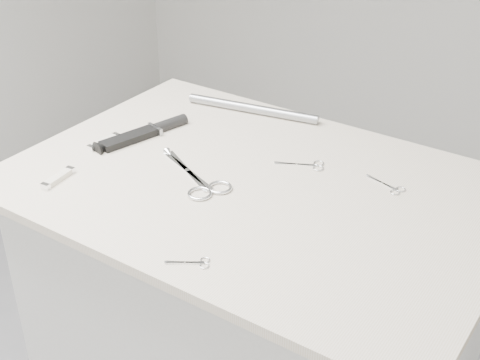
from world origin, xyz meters
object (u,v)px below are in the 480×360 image
Objects in this scene: plinth at (253,352)px; pocket_knife_b at (104,142)px; metal_rail at (252,109)px; tiny_scissors at (194,263)px; large_shears at (202,183)px; sheathed_knife at (148,132)px; embroidery_scissors_b at (390,187)px; embroidery_scissors_a at (308,165)px; pocket_knife_a at (58,178)px.

plinth is 10.23× the size of pocket_knife_b.
tiny_scissors is at bearing -65.94° from metal_rail.
large_shears is (-0.09, -0.07, 0.47)m from plinth.
plinth is 0.58m from sheathed_knife.
pocket_knife_b is at bearing 118.63° from tiny_scissors.
large_shears is at bearing -90.54° from pocket_knife_b.
embroidery_scissors_b and tiny_scissors have the same top height.
large_shears reaches higher than embroidery_scissors_a.
plinth is 0.62m from pocket_knife_a.
embroidery_scissors_b is at bearing -22.12° from embroidery_scissors_a.
embroidery_scissors_b is 1.25× the size of tiny_scissors.
pocket_knife_a is at bearing -147.22° from plinth.
sheathed_knife reaches higher than plinth.
sheathed_knife is 0.27m from metal_rail.
plinth is at bearing -134.22° from embroidery_scissors_b.
metal_rail is at bearing 124.11° from plinth.
plinth is 10.04× the size of embroidery_scissors_b.
embroidery_scissors_a is 0.39m from sheathed_knife.
sheathed_knife is 0.67× the size of metal_rail.
pocket_knife_b is (-0.61, -0.18, 0.00)m from embroidery_scissors_b.
plinth is 0.54m from embroidery_scissors_b.
pocket_knife_b reaches higher than large_shears.
large_shears is at bearing -141.80° from plinth.
embroidery_scissors_a is at bearing -32.94° from metal_rail.
pocket_knife_a is at bearing -165.33° from embroidery_scissors_a.
large_shears is at bearing -99.94° from sheathed_knife.
pocket_knife_b is 0.26× the size of metal_rail.
embroidery_scissors_b reaches higher than plinth.
plinth is 4.16× the size of large_shears.
metal_rail is at bearing -22.83° from pocket_knife_a.
embroidery_scissors_a is 1.16× the size of pocket_knife_a.
tiny_scissors is 0.81× the size of pocket_knife_b.
pocket_knife_a is 1.00× the size of pocket_knife_b.
plinth is 2.66× the size of metal_rail.
plinth is 0.61m from pocket_knife_b.
sheathed_knife is at bearing -118.98° from metal_rail.
pocket_knife_b is at bearing -147.48° from embroidery_scissors_b.
embroidery_scissors_b is 1.02× the size of pocket_knife_b.
large_shears reaches higher than embroidery_scissors_b.
pocket_knife_b reaches higher than plinth.
pocket_knife_a reaches higher than tiny_scissors.
large_shears is 2.11× the size of embroidery_scissors_a.
embroidery_scissors_a is 0.41m from tiny_scissors.
sheathed_knife is (-0.38, 0.33, 0.01)m from tiny_scissors.
pocket_knife_a reaches higher than plinth.
sheathed_knife reaches higher than pocket_knife_a.
pocket_knife_a and pocket_knife_b have the same top height.
tiny_scissors is at bearing -115.33° from sheathed_knife.
embroidery_scissors_a is at bearing 57.97° from tiny_scissors.
metal_rail is at bearing 131.78° from large_shears.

